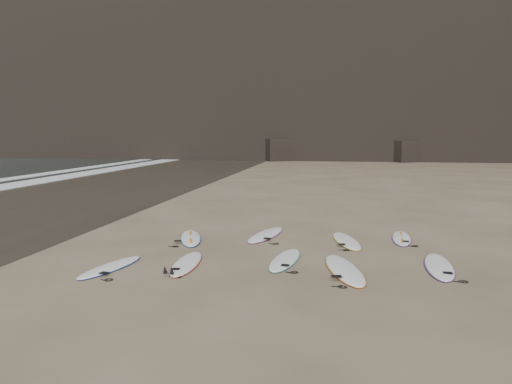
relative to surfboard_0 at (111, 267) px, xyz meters
The scene contains 11 objects.
ground 4.47m from the surfboard_0, 14.97° to the left, with size 240.00×240.00×0.00m, color #897559.
wet_sand 14.13m from the surfboard_0, 127.88° to the left, with size 12.00×200.00×0.01m, color #383026.
surfboard_0 is the anchor object (origin of this frame).
surfboard_1 1.80m from the surfboard_0, 19.70° to the left, with size 0.57×2.38×0.09m, color white.
surfboard_2 4.27m from the surfboard_0, 18.52° to the left, with size 0.57×2.39×0.09m, color white.
surfboard_3 5.56m from the surfboard_0, ahead, with size 0.66×2.76×0.10m, color white.
surfboard_4 7.88m from the surfboard_0, ahead, with size 0.62×2.57×0.09m, color white.
surfboard_5 3.61m from the surfboard_0, 75.06° to the left, with size 0.58×2.43×0.09m, color white.
surfboard_6 5.33m from the surfboard_0, 54.12° to the left, with size 0.63×2.61×0.09m, color white.
surfboard_7 6.81m from the surfboard_0, 34.55° to the left, with size 0.59×2.47×0.09m, color white.
surfboard_8 8.56m from the surfboard_0, 31.90° to the left, with size 0.53×2.21×0.08m, color white.
Camera 1 is at (1.02, -12.05, 3.24)m, focal length 35.00 mm.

